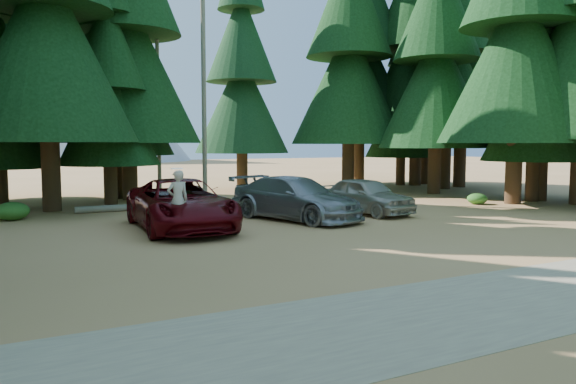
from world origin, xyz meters
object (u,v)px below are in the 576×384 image
object	(u,v)px
frisbee_player	(178,199)
log_left	(125,208)
silver_minivan_right	(366,196)
log_mid	(217,207)
log_right	(289,206)
red_pickup	(181,204)
silver_minivan_center	(296,198)

from	to	relation	value
frisbee_player	log_left	distance (m)	7.90
silver_minivan_right	frisbee_player	distance (m)	8.86
log_mid	silver_minivan_right	bearing A→B (deg)	-31.22
log_mid	log_right	world-z (taller)	log_right
red_pickup	silver_minivan_center	size ratio (longest dim) A/B	1.09
red_pickup	log_mid	xyz separation A→B (m)	(3.00, 4.56, -0.71)
log_left	silver_minivan_center	bearing A→B (deg)	-46.62
red_pickup	log_left	bearing A→B (deg)	99.04
silver_minivan_right	log_mid	distance (m)	6.37
log_mid	log_left	bearing A→B (deg)	166.53
log_left	log_right	size ratio (longest dim) A/B	0.85
silver_minivan_center	log_left	world-z (taller)	silver_minivan_center
red_pickup	log_mid	world-z (taller)	red_pickup
silver_minivan_center	log_mid	distance (m)	4.56
log_mid	silver_minivan_center	bearing A→B (deg)	-61.82
red_pickup	frisbee_player	distance (m)	1.98
frisbee_player	log_right	xyz separation A→B (m)	(6.42, 5.06, -1.05)
silver_minivan_center	log_left	xyz separation A→B (m)	(-5.09, 5.68, -0.66)
silver_minivan_center	log_right	size ratio (longest dim) A/B	1.16
frisbee_player	log_right	size ratio (longest dim) A/B	0.38
red_pickup	frisbee_player	size ratio (longest dim) A/B	3.31
red_pickup	silver_minivan_center	distance (m)	4.53
silver_minivan_right	frisbee_player	xyz separation A→B (m)	(-8.53, -2.34, 0.46)
red_pickup	log_mid	bearing A→B (deg)	60.24
frisbee_player	log_right	bearing A→B (deg)	-143.61
silver_minivan_center	silver_minivan_right	xyz separation A→B (m)	(3.36, 0.19, -0.06)
silver_minivan_right	log_right	bearing A→B (deg)	119.71
log_right	log_mid	bearing A→B (deg)	164.08
log_left	log_right	world-z (taller)	log_right
red_pickup	log_left	xyz separation A→B (m)	(-0.57, 5.99, -0.70)
log_mid	log_right	bearing A→B (deg)	-17.20
silver_minivan_right	log_right	size ratio (longest dim) A/B	0.91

